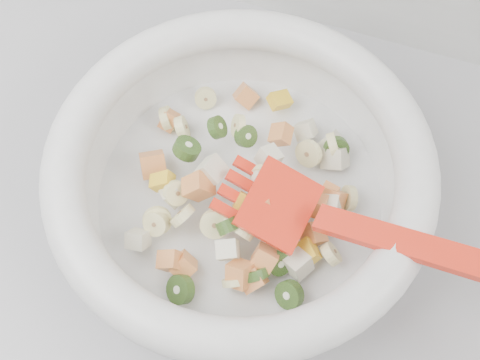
% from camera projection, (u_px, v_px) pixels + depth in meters
% --- Properties ---
extents(counter, '(2.00, 0.60, 0.90)m').
position_uv_depth(counter, '(140.00, 296.00, 1.03)').
color(counter, '#97979C').
rests_on(counter, ground).
extents(mixing_bowl, '(0.49, 0.36, 0.14)m').
position_uv_depth(mixing_bowl, '(241.00, 177.00, 0.56)').
color(mixing_bowl, white).
rests_on(mixing_bowl, counter).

